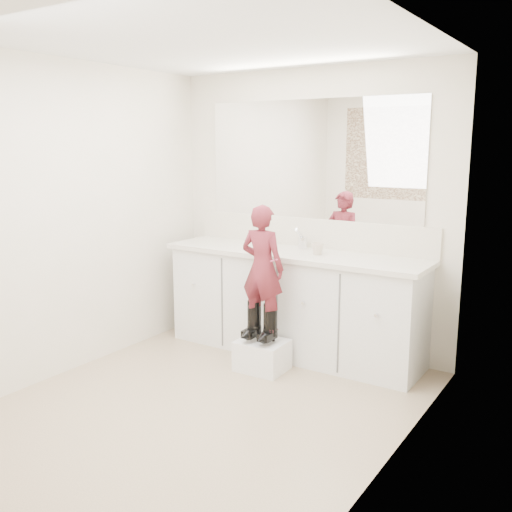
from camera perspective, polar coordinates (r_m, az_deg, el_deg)
The scene contains 17 objects.
floor at distance 4.07m, azimuth -5.07°, elevation -14.66°, with size 3.00×3.00×0.00m, color #857357.
ceiling at distance 3.73m, azimuth -5.73°, elevation 20.83°, with size 3.00×3.00×0.00m, color white.
wall_back at distance 4.97m, azimuth 5.43°, elevation 4.49°, with size 2.60×2.60×0.00m, color beige.
wall_left at distance 4.63m, azimuth -18.15°, elevation 3.50°, with size 3.00×3.00×0.00m, color beige.
wall_right at distance 3.09m, azimuth 13.90°, elevation 0.20°, with size 3.00×3.00×0.00m, color beige.
vanity_cabinet at distance 4.88m, azimuth 3.76°, elevation -4.89°, with size 2.20×0.55×0.85m, color silver.
countertop at distance 4.76m, azimuth 3.74°, elevation 0.22°, with size 2.28×0.58×0.04m, color beige.
backsplash at distance 4.98m, azimuth 5.31°, elevation 2.36°, with size 2.28×0.03×0.25m, color beige.
mirror at distance 4.93m, azimuth 5.46°, elevation 9.57°, with size 2.00×0.02×1.00m, color white.
faucet at distance 4.89m, azimuth 4.69°, elevation 1.33°, with size 0.08×0.08×0.10m, color silver.
cup at distance 4.64m, azimuth 6.17°, elevation 0.74°, with size 0.10×0.10×0.10m, color beige.
soap_bottle at distance 4.94m, azimuth 1.21°, elevation 1.92°, with size 0.08×0.08×0.18m, color silver.
step_stool at distance 4.60m, azimuth 0.62°, elevation -9.90°, with size 0.38×0.31×0.24m, color white.
boot_left at distance 4.54m, azimuth -0.18°, elevation -6.45°, with size 0.12×0.21×0.31m, color black, non-canonical shape.
boot_right at distance 4.47m, azimuth 1.45°, elevation -6.76°, with size 0.12×0.21×0.31m, color black, non-canonical shape.
toddler at distance 4.39m, azimuth 0.64°, elevation -1.20°, with size 0.36×0.23×0.98m, color #9A2F3F.
toothbrush at distance 4.34m, azimuth 1.39°, elevation -0.56°, with size 0.01×0.01×0.14m, color #E55986.
Camera 1 is at (2.28, -2.88, 1.77)m, focal length 40.00 mm.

